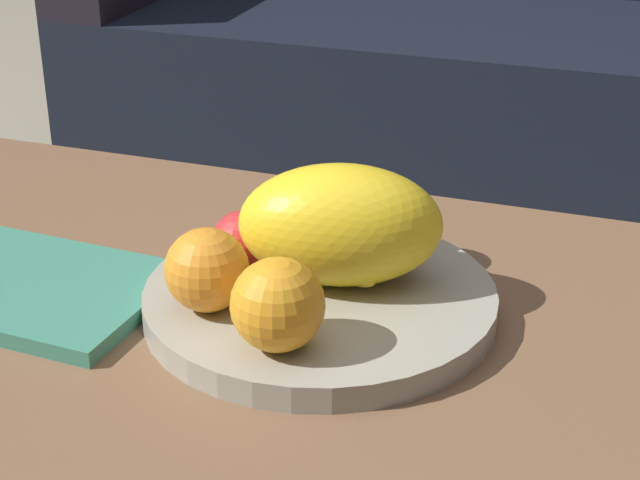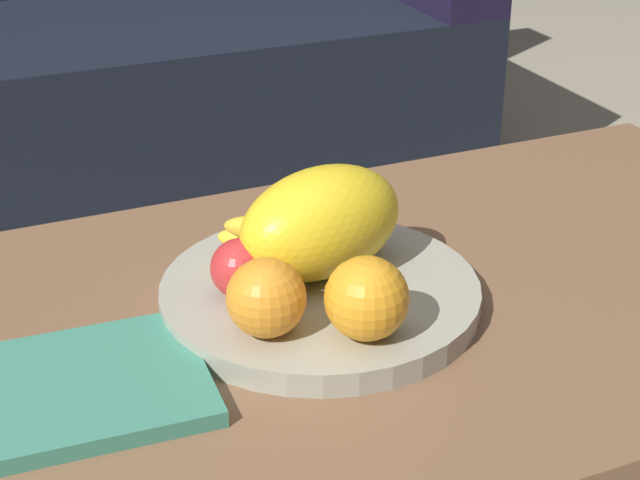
# 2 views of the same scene
# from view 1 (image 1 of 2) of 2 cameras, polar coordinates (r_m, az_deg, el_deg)

# --- Properties ---
(coffee_table) EXTENTS (1.22, 0.63, 0.40)m
(coffee_table) POSITION_cam_1_polar(r_m,az_deg,el_deg) (0.97, 1.23, -6.75)
(coffee_table) COLOR brown
(coffee_table) RESTS_ON ground_plane
(couch) EXTENTS (1.70, 0.70, 0.90)m
(couch) POSITION_cam_1_polar(r_m,az_deg,el_deg) (2.19, 10.40, 9.99)
(couch) COLOR black
(couch) RESTS_ON ground_plane
(fruit_bowl) EXTENTS (0.33, 0.33, 0.03)m
(fruit_bowl) POSITION_cam_1_polar(r_m,az_deg,el_deg) (0.96, 0.00, -3.37)
(fruit_bowl) COLOR #A19F8C
(fruit_bowl) RESTS_ON coffee_table
(melon_large_front) EXTENTS (0.21, 0.16, 0.11)m
(melon_large_front) POSITION_cam_1_polar(r_m,az_deg,el_deg) (0.94, 1.14, 0.85)
(melon_large_front) COLOR yellow
(melon_large_front) RESTS_ON fruit_bowl
(orange_front) EXTENTS (0.08, 0.08, 0.08)m
(orange_front) POSITION_cam_1_polar(r_m,az_deg,el_deg) (0.91, -6.27, -1.65)
(orange_front) COLOR orange
(orange_front) RESTS_ON fruit_bowl
(orange_left) EXTENTS (0.08, 0.08, 0.08)m
(orange_left) POSITION_cam_1_polar(r_m,az_deg,el_deg) (0.85, -2.35, -3.59)
(orange_left) COLOR orange
(orange_left) RESTS_ON fruit_bowl
(apple_front) EXTENTS (0.07, 0.07, 0.07)m
(apple_front) POSITION_cam_1_polar(r_m,az_deg,el_deg) (1.02, 3.42, 1.51)
(apple_front) COLOR #B34626
(apple_front) RESTS_ON fruit_bowl
(apple_left) EXTENTS (0.06, 0.06, 0.06)m
(apple_left) POSITION_cam_1_polar(r_m,az_deg,el_deg) (0.97, -4.28, -0.12)
(apple_left) COLOR red
(apple_left) RESTS_ON fruit_bowl
(banana_bunch) EXTENTS (0.15, 0.15, 0.06)m
(banana_bunch) POSITION_cam_1_polar(r_m,az_deg,el_deg) (0.98, 0.17, -0.06)
(banana_bunch) COLOR yellow
(banana_bunch) RESTS_ON fruit_bowl
(magazine) EXTENTS (0.26, 0.19, 0.02)m
(magazine) POSITION_cam_1_polar(r_m,az_deg,el_deg) (1.03, -15.60, -2.56)
(magazine) COLOR #3C866E
(magazine) RESTS_ON coffee_table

